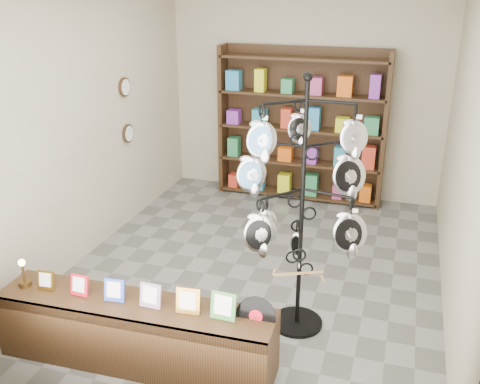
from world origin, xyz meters
name	(u,v)px	position (x,y,z in m)	size (l,w,h in m)	color
ground	(256,267)	(0.00, 0.00, 0.00)	(5.00, 5.00, 0.00)	slate
room_envelope	(258,107)	(0.00, 0.00, 1.85)	(5.00, 5.00, 5.00)	#BEB599
display_tree	(303,190)	(0.67, -0.92, 1.37)	(1.27, 1.27, 2.37)	black
front_shelf	(136,333)	(-0.51, -1.87, 0.29)	(2.38, 0.57, 0.84)	black
back_shelving	(301,130)	(0.00, 2.30, 1.03)	(2.42, 0.36, 2.20)	black
wall_clocks	(126,111)	(-1.97, 0.80, 1.50)	(0.03, 0.24, 0.84)	black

